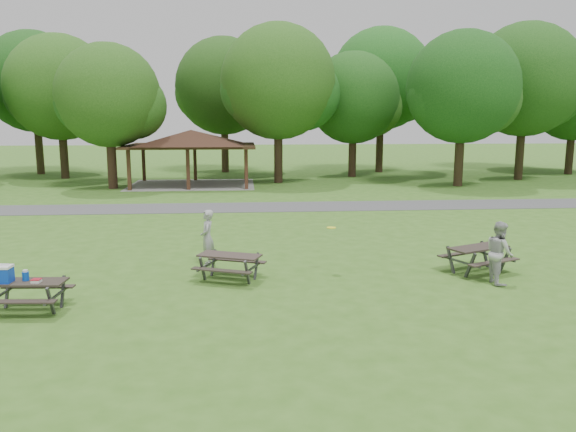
% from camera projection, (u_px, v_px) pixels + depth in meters
% --- Properties ---
extents(ground, '(160.00, 160.00, 0.00)m').
position_uv_depth(ground, '(263.00, 289.00, 15.34)').
color(ground, '#37661D').
rests_on(ground, ground).
extents(asphalt_path, '(120.00, 3.20, 0.02)m').
position_uv_depth(asphalt_path, '(253.00, 207.00, 29.08)').
color(asphalt_path, '#464649').
rests_on(asphalt_path, ground).
extents(pavilion, '(8.60, 7.01, 3.76)m').
position_uv_depth(pavilion, '(191.00, 140.00, 38.04)').
color(pavilion, '#352013').
rests_on(pavilion, ground).
extents(tree_row_c, '(8.19, 7.80, 10.67)m').
position_uv_depth(tree_row_c, '(61.00, 91.00, 41.59)').
color(tree_row_c, black).
rests_on(tree_row_c, ground).
extents(tree_row_d, '(6.93, 6.60, 9.27)m').
position_uv_depth(tree_row_d, '(110.00, 99.00, 35.74)').
color(tree_row_d, '#311E15').
rests_on(tree_row_d, ground).
extents(tree_row_e, '(8.40, 8.00, 11.02)m').
position_uv_depth(tree_row_e, '(280.00, 85.00, 38.88)').
color(tree_row_e, black).
rests_on(tree_row_e, ground).
extents(tree_row_f, '(7.35, 7.00, 9.55)m').
position_uv_depth(tree_row_f, '(354.00, 101.00, 42.95)').
color(tree_row_f, '#301D15').
rests_on(tree_row_f, ground).
extents(tree_row_g, '(7.77, 7.40, 10.25)m').
position_uv_depth(tree_row_g, '(464.00, 91.00, 36.96)').
color(tree_row_g, black).
rests_on(tree_row_g, ground).
extents(tree_row_h, '(8.61, 8.20, 11.37)m').
position_uv_depth(tree_row_h, '(526.00, 83.00, 40.75)').
color(tree_row_h, black).
rests_on(tree_row_h, ground).
extents(tree_row_i, '(7.14, 6.80, 9.52)m').
position_uv_depth(tree_row_i, '(575.00, 100.00, 44.85)').
color(tree_row_i, black).
rests_on(tree_row_i, ground).
extents(tree_deep_a, '(8.40, 8.00, 11.38)m').
position_uv_depth(tree_deep_a, '(36.00, 85.00, 44.68)').
color(tree_deep_a, '#322416').
rests_on(tree_deep_a, ground).
extents(tree_deep_b, '(8.40, 8.00, 11.13)m').
position_uv_depth(tree_deep_b, '(225.00, 89.00, 46.40)').
color(tree_deep_b, '#302015').
rests_on(tree_deep_b, ground).
extents(tree_deep_c, '(8.82, 8.40, 11.90)m').
position_uv_depth(tree_deep_c, '(383.00, 82.00, 46.35)').
color(tree_deep_c, '#301F15').
rests_on(tree_deep_c, ground).
extents(tree_deep_d, '(8.40, 8.00, 11.27)m').
position_uv_depth(tree_deep_d, '(525.00, 89.00, 48.92)').
color(tree_deep_d, '#301E15').
rests_on(tree_deep_d, ground).
extents(picnic_table_near, '(1.88, 1.55, 1.24)m').
position_uv_depth(picnic_table_near, '(19.00, 283.00, 13.44)').
color(picnic_table_near, black).
rests_on(picnic_table_near, ground).
extents(picnic_table_middle, '(2.17, 1.97, 0.77)m').
position_uv_depth(picnic_table_middle, '(230.00, 261.00, 16.10)').
color(picnic_table_middle, '#302723').
rests_on(picnic_table_middle, ground).
extents(picnic_table_far, '(2.33, 2.14, 0.82)m').
position_uv_depth(picnic_table_far, '(478.00, 253.00, 16.89)').
color(picnic_table_far, '#29221E').
rests_on(picnic_table_far, ground).
extents(frisbee_in_flight, '(0.32, 0.32, 0.02)m').
position_uv_depth(frisbee_in_flight, '(331.00, 228.00, 16.68)').
color(frisbee_in_flight, yellow).
rests_on(frisbee_in_flight, ground).
extents(frisbee_thrower, '(0.44, 0.66, 1.77)m').
position_uv_depth(frisbee_thrower, '(207.00, 238.00, 17.64)').
color(frisbee_thrower, '#9D9D9F').
rests_on(frisbee_thrower, ground).
extents(frisbee_catcher, '(0.68, 0.87, 1.78)m').
position_uv_depth(frisbee_catcher, '(499.00, 253.00, 15.70)').
color(frisbee_catcher, '#ADADAF').
rests_on(frisbee_catcher, ground).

